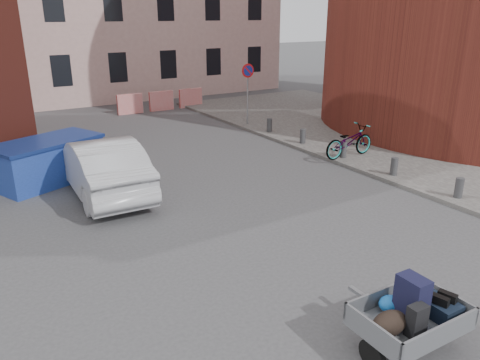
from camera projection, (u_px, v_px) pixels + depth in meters
ground at (252, 241)px, 10.49m from camera, size 120.00×120.00×0.00m
sidewalk at (406, 140)px, 18.65m from camera, size 9.00×24.00×0.12m
no_parking_sign at (248, 81)px, 20.38m from camera, size 0.60×0.09×2.65m
bollards at (343, 150)px, 16.06m from camera, size 0.22×9.02×0.55m
barriers at (161, 101)px, 24.40m from camera, size 4.70×0.18×1.00m
trailer at (410, 315)px, 6.89m from camera, size 1.63×1.82×1.20m
dumpster at (48, 161)px, 13.95m from camera, size 3.47×2.67×1.30m
silver_car at (102, 166)px, 13.04m from camera, size 1.88×4.89×1.59m
bicycle at (349, 141)px, 16.04m from camera, size 2.09×0.75×1.09m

